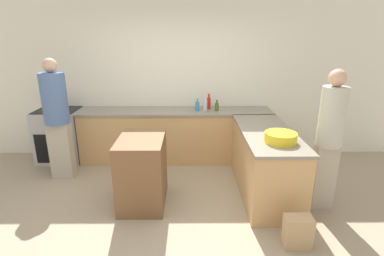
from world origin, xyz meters
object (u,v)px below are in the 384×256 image
Objects in this scene: olive_oil_bottle at (217,106)px; vinegar_bottle_clear at (205,105)px; range_oven at (61,135)px; hot_sauce_bottle at (209,103)px; person_at_peninsula at (329,135)px; dish_soap_bottle at (197,106)px; person_by_range at (57,116)px; mixing_bowl at (281,137)px; island_table at (142,171)px; paper_bag at (298,232)px.

olive_oil_bottle is 0.75× the size of vinegar_bottle_clear.
vinegar_bottle_clear is (2.50, -0.01, 0.54)m from range_oven.
hot_sauce_bottle is 0.15× the size of person_at_peninsula.
dish_soap_bottle is at bearing 179.91° from olive_oil_bottle.
dish_soap_bottle is 0.11× the size of person_by_range.
person_at_peninsula is at bearing -50.96° from hot_sauce_bottle.
person_by_range is at bearing 163.49° from mixing_bowl.
person_at_peninsula is (1.34, -1.66, -0.03)m from hot_sauce_bottle.
range_oven is 2.43m from dish_soap_bottle.
mixing_bowl reaches higher than island_table.
island_table is 1.65m from dish_soap_bottle.
dish_soap_bottle reaches higher than range_oven.
range_oven is at bearing 158.39° from person_at_peninsula.
person_by_range is 3.57m from paper_bag.
dish_soap_bottle is (-0.96, 1.52, 0.02)m from mixing_bowl.
person_by_range reaches higher than range_oven.
olive_oil_bottle is at bearing -1.01° from range_oven.
island_table is 1.88m from hot_sauce_bottle.
person_by_range is 5.14× the size of paper_bag.
person_at_peninsula is (3.63, -0.88, -0.02)m from person_by_range.
person_by_range reaches higher than paper_bag.
mixing_bowl is at bearing -62.27° from vinegar_bottle_clear.
island_table is 3.67× the size of vinegar_bottle_clear.
person_by_range reaches higher than hot_sauce_bottle.
island_table is 0.51× the size of person_at_peninsula.
vinegar_bottle_clear is at bearing 110.37° from paper_bag.
mixing_bowl reaches higher than paper_bag.
olive_oil_bottle reaches higher than mixing_bowl.
mixing_bowl is (1.70, -0.15, 0.51)m from island_table.
hot_sauce_bottle reaches higher than vinegar_bottle_clear.
vinegar_bottle_clear reaches higher than dish_soap_bottle.
range_oven is 2.75m from olive_oil_bottle.
person_by_range reaches higher than dish_soap_bottle.
dish_soap_bottle is 0.80× the size of hot_sauce_bottle.
island_table is at bearing -118.20° from dish_soap_bottle.
person_at_peninsula is at bearing 53.73° from paper_bag.
hot_sauce_bottle is at bearing 37.40° from dish_soap_bottle.
mixing_bowl is at bearing 92.53° from paper_bag.
dish_soap_bottle is 0.14m from vinegar_bottle_clear.
vinegar_bottle_clear is 0.14× the size of person_at_peninsula.
island_table is (1.63, -1.43, -0.00)m from range_oven.
mixing_bowl is at bearing -16.51° from person_by_range.
paper_bag is at bearing -28.08° from person_by_range.
dish_soap_bottle is 2.16m from person_at_peninsula.
dish_soap_bottle is 0.58× the size of paper_bag.
olive_oil_bottle is at bearing -50.90° from hot_sauce_bottle.
dish_soap_bottle is (-0.33, 0.00, 0.01)m from olive_oil_bottle.
hot_sauce_bottle reaches higher than dish_soap_bottle.
dish_soap_bottle is 2.17m from person_by_range.
dish_soap_bottle is (2.37, -0.05, 0.52)m from range_oven.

